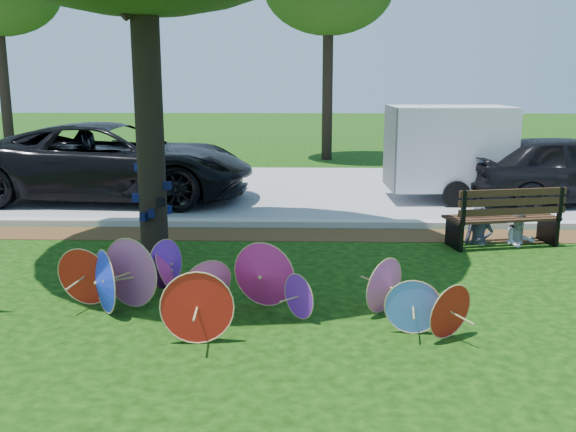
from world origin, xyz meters
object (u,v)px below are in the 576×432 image
(person_left, at_px, (481,207))
(dark_pickup, at_px, (569,169))
(cargo_trailer, at_px, (449,147))
(person_right, at_px, (521,211))
(park_bench, at_px, (501,216))
(parasol_pile, at_px, (187,283))
(black_van, at_px, (114,162))

(person_left, bearing_deg, dark_pickup, 66.62)
(cargo_trailer, xyz_separation_m, person_right, (0.39, -4.05, -0.66))
(person_left, distance_m, person_right, 0.70)
(park_bench, distance_m, person_left, 0.38)
(park_bench, height_order, person_right, person_right)
(dark_pickup, xyz_separation_m, cargo_trailer, (-2.65, 0.38, 0.44))
(park_bench, bearing_deg, person_left, 159.72)
(parasol_pile, xyz_separation_m, park_bench, (4.81, 3.39, 0.13))
(dark_pickup, bearing_deg, black_van, 82.97)
(dark_pickup, distance_m, cargo_trailer, 2.72)
(park_bench, bearing_deg, person_right, -4.02)
(black_van, bearing_deg, cargo_trailer, -85.90)
(black_van, height_order, dark_pickup, black_van)
(dark_pickup, xyz_separation_m, person_right, (-2.26, -3.67, -0.21))
(person_right, bearing_deg, park_bench, 179.91)
(black_van, height_order, park_bench, black_van)
(dark_pickup, bearing_deg, person_right, 142.68)
(black_van, relative_size, person_left, 4.91)
(cargo_trailer, distance_m, person_right, 4.12)
(dark_pickup, relative_size, park_bench, 2.40)
(parasol_pile, relative_size, dark_pickup, 1.38)
(parasol_pile, distance_m, cargo_trailer, 8.92)
(black_van, xyz_separation_m, person_left, (7.50, -3.91, -0.24))
(dark_pickup, bearing_deg, park_bench, 139.25)
(park_bench, bearing_deg, black_van, 141.09)
(person_left, height_order, person_right, person_left)
(dark_pickup, height_order, person_left, dark_pickup)
(person_right, bearing_deg, parasol_pile, -154.55)
(dark_pickup, relative_size, person_left, 3.56)
(park_bench, height_order, person_left, person_left)
(parasol_pile, relative_size, park_bench, 3.30)
(dark_pickup, bearing_deg, person_left, 135.41)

